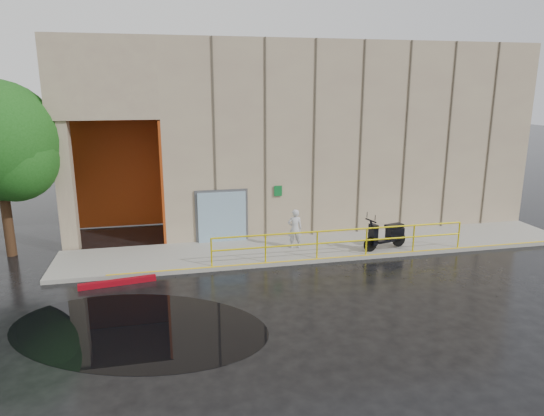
{
  "coord_description": "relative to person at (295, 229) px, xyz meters",
  "views": [
    {
      "loc": [
        -1.86,
        -12.71,
        6.16
      ],
      "look_at": [
        1.6,
        3.0,
        2.15
      ],
      "focal_mm": 32.0,
      "sensor_mm": 36.0,
      "label": 1
    }
  ],
  "objects": [
    {
      "name": "tree_near",
      "position": [
        -10.39,
        1.78,
        3.23
      ],
      "size": [
        4.32,
        4.32,
        6.48
      ],
      "rotation": [
        0.0,
        0.0,
        0.15
      ],
      "color": "black",
      "rests_on": "ground"
    },
    {
      "name": "ground",
      "position": [
        -2.82,
        -4.45,
        -0.92
      ],
      "size": [
        120.0,
        120.0,
        0.0
      ],
      "primitive_type": "plane",
      "color": "black",
      "rests_on": "ground"
    },
    {
      "name": "sidewalk",
      "position": [
        1.18,
        0.05,
        -0.84
      ],
      "size": [
        20.0,
        3.0,
        0.15
      ],
      "primitive_type": "cube",
      "color": "gray",
      "rests_on": "ground"
    },
    {
      "name": "scooter",
      "position": [
        3.36,
        -0.85,
        0.08
      ],
      "size": [
        1.96,
        1.05,
        1.48
      ],
      "rotation": [
        0.0,
        0.0,
        0.24
      ],
      "color": "black",
      "rests_on": "sidewalk"
    },
    {
      "name": "guardrail",
      "position": [
        1.43,
        -1.3,
        -0.24
      ],
      "size": [
        9.56,
        0.06,
        1.03
      ],
      "color": "#D9C50B",
      "rests_on": "sidewalk"
    },
    {
      "name": "puddle",
      "position": [
        -5.62,
        -5.09,
        -0.91
      ],
      "size": [
        8.02,
        6.52,
        0.01
      ],
      "primitive_type": "cube",
      "rotation": [
        0.0,
        0.0,
        -0.38
      ],
      "color": "black",
      "rests_on": "ground"
    },
    {
      "name": "red_curb",
      "position": [
        -6.4,
        -1.95,
        -0.83
      ],
      "size": [
        2.4,
        0.52,
        0.18
      ],
      "primitive_type": "cube",
      "rotation": [
        0.0,
        0.0,
        0.14
      ],
      "color": "maroon",
      "rests_on": "ground"
    },
    {
      "name": "person",
      "position": [
        0.0,
        0.0,
        0.0
      ],
      "size": [
        0.58,
        0.41,
        1.53
      ],
      "primitive_type": "imported",
      "rotation": [
        0.0,
        0.0,
        3.07
      ],
      "color": "silver",
      "rests_on": "sidewalk"
    },
    {
      "name": "building",
      "position": [
        2.28,
        6.54,
        3.29
      ],
      "size": [
        20.0,
        10.17,
        8.0
      ],
      "color": "gray",
      "rests_on": "ground"
    }
  ]
}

